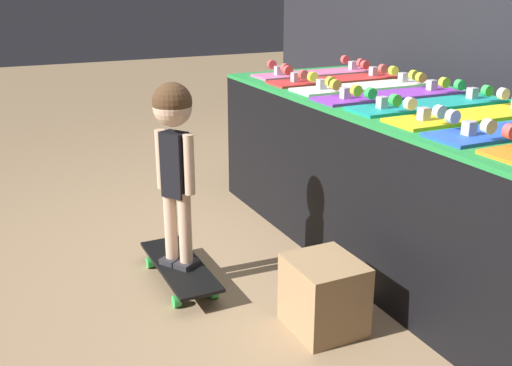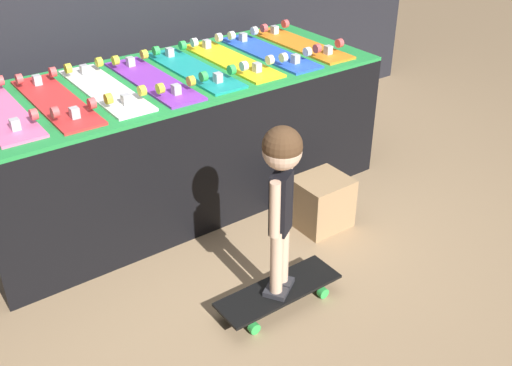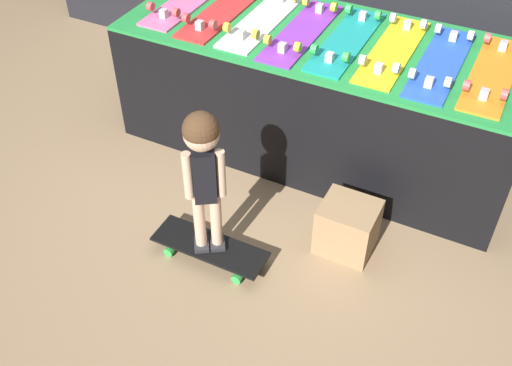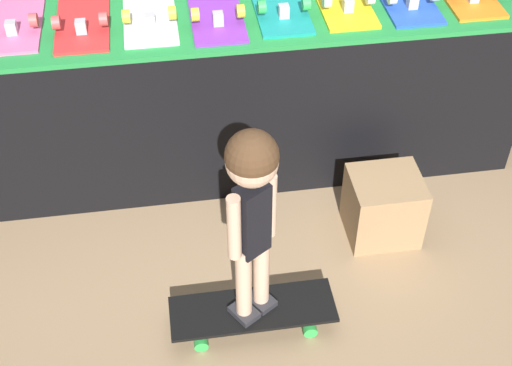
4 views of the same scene
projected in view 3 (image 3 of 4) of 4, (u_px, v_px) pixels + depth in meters
name	position (u px, v px, depth m)	size (l,w,h in m)	color
ground_plane	(280.00, 195.00, 3.51)	(16.00, 16.00, 0.00)	#9E7F5B
display_rack	(320.00, 94.00, 3.62)	(2.33, 0.93, 0.76)	black
skateboard_pink_on_rack	(188.00, 0.00, 3.67)	(0.21, 0.79, 0.09)	pink
skateboard_red_on_rack	(222.00, 11.00, 3.56)	(0.21, 0.79, 0.09)	red
skateboard_white_on_rack	(262.00, 19.00, 3.48)	(0.21, 0.79, 0.09)	white
skateboard_purple_on_rack	(302.00, 31.00, 3.38)	(0.21, 0.79, 0.09)	purple
skateboard_teal_on_rack	(347.00, 40.00, 3.30)	(0.21, 0.79, 0.09)	teal
skateboard_yellow_on_rack	(393.00, 49.00, 3.22)	(0.21, 0.79, 0.09)	yellow
skateboard_blue_on_rack	(441.00, 62.00, 3.12)	(0.21, 0.79, 0.09)	blue
skateboard_orange_on_rack	(493.00, 73.00, 3.04)	(0.21, 0.79, 0.09)	orange
skateboard_on_floor	(210.00, 248.00, 3.10)	(0.61, 0.20, 0.09)	black
child	(203.00, 159.00, 2.70)	(0.19, 0.17, 0.83)	#2D2D33
storage_box	(347.00, 227.00, 3.11)	(0.29, 0.26, 0.29)	#A37F56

